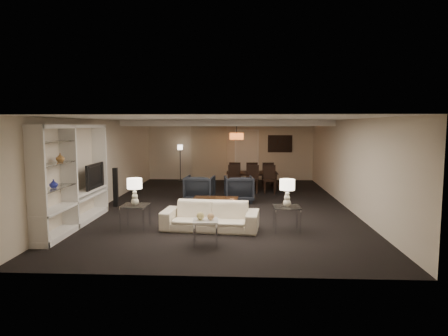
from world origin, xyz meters
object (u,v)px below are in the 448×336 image
sofa (210,216)px  side_table_right (287,219)px  chair_fl (236,174)px  vase_blue (54,184)px  television (91,176)px  chair_fm (251,175)px  chair_nr (270,179)px  chair_nm (252,179)px  pendant_light (237,136)px  coffee_table (215,206)px  dining_table (252,181)px  side_table_left (135,217)px  table_lamp_right (287,193)px  floor_lamp (180,163)px  table_lamp_left (135,192)px  armchair_right (239,189)px  chair_fr (267,175)px  floor_speaker (116,187)px  vase_amber (60,158)px  armchair_left (200,189)px  chair_nl (235,179)px  marble_table (206,232)px

sofa → side_table_right: size_ratio=3.64×
chair_fl → vase_blue: bearing=70.5°
sofa → television: size_ratio=1.96×
chair_fm → chair_nr: bearing=110.1°
chair_nm → chair_fl: (-0.60, 1.30, 0.00)m
pendant_light → television: size_ratio=0.48×
coffee_table → dining_table: size_ratio=0.64×
chair_fm → coffee_table: bearing=72.6°
pendant_light → side_table_left: pendant_light is taller
side_table_left → chair_fm: size_ratio=0.62×
dining_table → chair_nm: size_ratio=1.92×
table_lamp_right → floor_lamp: bearing=114.9°
table_lamp_left → floor_lamp: floor_lamp is taller
side_table_right → dining_table: (-0.66, 5.58, 0.05)m
armchair_right → side_table_left: size_ratio=1.49×
table_lamp_left → chair_fr: 7.08m
sofa → vase_blue: bearing=-158.9°
floor_speaker → pendant_light: bearing=47.5°
coffee_table → chair_nr: (1.64, 3.33, 0.27)m
vase_amber → chair_nr: bearing=48.7°
table_lamp_left → vase_amber: size_ratio=3.29×
armchair_right → chair_fl: bearing=-93.3°
side_table_right → chair_fr: size_ratio=0.62×
armchair_left → side_table_right: size_ratio=1.49×
floor_speaker → chair_fl: floor_speaker is taller
side_table_left → coffee_table: bearing=43.3°
dining_table → chair_nm: chair_nm is taller
coffee_table → dining_table: bearing=75.4°
floor_speaker → floor_lamp: size_ratio=0.74×
dining_table → chair_nm: bearing=-91.4°
television → floor_lamp: 6.81m
side_table_left → chair_nl: chair_nl is taller
television → side_table_left: bearing=-126.7°
coffee_table → vase_amber: bearing=-146.1°
chair_nl → chair_nr: 1.20m
coffee_table → marble_table: size_ratio=2.40×
vase_blue → chair_nm: 7.17m
coffee_table → armchair_left: armchair_left is taller
floor_speaker → armchair_right: bearing=13.2°
chair_fl → dining_table: bearing=140.0°
vase_blue → chair_fl: 7.97m
table_lamp_right → table_lamp_left: bearing=180.0°
chair_nm → table_lamp_left: bearing=-111.8°
table_lamp_left → chair_nl: 5.39m
coffee_table → television: 3.27m
television → chair_nm: size_ratio=1.15×
dining_table → side_table_right: bearing=-84.7°
floor_speaker → coffee_table: bearing=-16.5°
side_table_left → pendant_light: bearing=70.8°
armchair_right → coffee_table: bearing=64.1°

